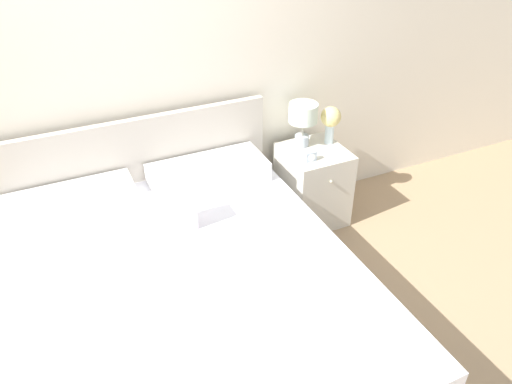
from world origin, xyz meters
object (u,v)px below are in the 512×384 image
object	(u,v)px
nightstand	(312,185)
flower_vase	(331,120)
table_lamp	(303,117)
alarm_clock	(310,156)
bed	(185,303)

from	to	relation	value
nightstand	flower_vase	xyz separation A→B (m)	(0.16, 0.06, 0.49)
table_lamp	nightstand	bearing A→B (deg)	-66.15
nightstand	alarm_clock	bearing A→B (deg)	-133.33
nightstand	flower_vase	bearing A→B (deg)	21.23
flower_vase	table_lamp	bearing A→B (deg)	166.37
bed	table_lamp	xyz separation A→B (m)	(1.24, 0.88, 0.55)
bed	nightstand	bearing A→B (deg)	30.88
bed	alarm_clock	world-z (taller)	bed
bed	nightstand	size ratio (longest dim) A/B	3.63
nightstand	alarm_clock	xyz separation A→B (m)	(-0.11, -0.12, 0.34)
bed	nightstand	distance (m)	1.50
nightstand	table_lamp	distance (m)	0.55
table_lamp	flower_vase	world-z (taller)	table_lamp
table_lamp	bed	bearing A→B (deg)	-144.47
table_lamp	alarm_clock	bearing A→B (deg)	-104.64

